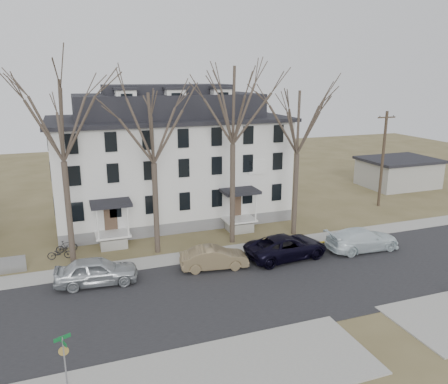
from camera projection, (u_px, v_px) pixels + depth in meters
name	position (u px, v px, depth m)	size (l,w,h in m)	color
ground	(276.00, 302.00, 25.52)	(120.00, 120.00, 0.00)	brown
main_road	(262.00, 287.00, 27.33)	(120.00, 10.00, 0.04)	#27272A
far_sidewalk	(228.00, 252.00, 32.78)	(120.00, 2.00, 0.08)	#A09F97
yellow_curb	(293.00, 247.00, 33.61)	(14.00, 0.25, 0.06)	gold
boarding_house	(170.00, 160.00, 39.77)	(20.80, 12.36, 12.05)	slate
distant_building	(398.00, 172.00, 51.78)	(8.50, 6.50, 3.35)	#A09F97
tree_far_left	(59.00, 115.00, 28.12)	(8.40, 8.40, 13.72)	#473B31
tree_mid_left	(152.00, 123.00, 30.28)	(7.80, 7.80, 12.74)	#473B31
tree_center	(233.00, 100.00, 31.87)	(9.00, 9.00, 14.70)	#473B31
tree_mid_right	(299.00, 118.00, 34.06)	(7.80, 7.80, 12.74)	#473B31
utility_pole_far	(383.00, 158.00, 43.03)	(2.00, 0.28, 9.50)	#3D3023
car_silver	(97.00, 272.00, 27.48)	(2.06, 5.12, 1.74)	#B5BBBF
car_tan	(214.00, 258.00, 29.74)	(1.61, 4.61, 1.52)	olive
car_navy	(286.00, 247.00, 31.46)	(2.79, 6.05, 1.68)	black
car_white	(362.00, 240.00, 32.90)	(2.32, 5.71, 1.66)	white
bicycle_left	(60.00, 254.00, 31.30)	(0.59, 1.71, 0.90)	black
bicycle_right	(67.00, 247.00, 32.47)	(0.44, 1.56, 0.94)	black
street_sign	(64.00, 354.00, 18.06)	(0.72, 0.72, 2.52)	gray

